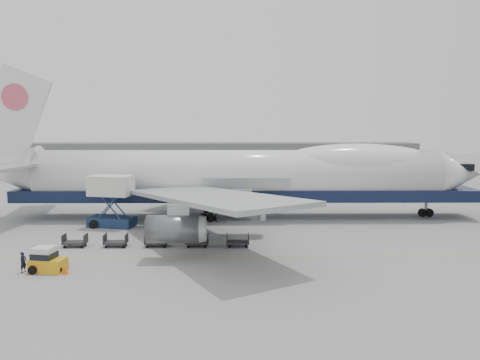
{
  "coord_description": "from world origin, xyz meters",
  "views": [
    {
      "loc": [
        -0.18,
        -48.91,
        12.86
      ],
      "look_at": [
        0.22,
        6.0,
        5.74
      ],
      "focal_mm": 35.0,
      "sensor_mm": 36.0,
      "label": 1
    }
  ],
  "objects_px": {
    "baggage_tug": "(47,261)",
    "ground_worker": "(23,262)",
    "airliner": "(243,175)",
    "catering_truck": "(111,198)"
  },
  "relations": [
    {
      "from": "baggage_tug",
      "to": "ground_worker",
      "type": "height_order",
      "value": "baggage_tug"
    },
    {
      "from": "airliner",
      "to": "ground_worker",
      "type": "relative_size",
      "value": 37.73
    },
    {
      "from": "airliner",
      "to": "baggage_tug",
      "type": "xyz_separation_m",
      "value": [
        -17.01,
        -22.3,
        -4.68
      ]
    },
    {
      "from": "airliner",
      "to": "ground_worker",
      "type": "bearing_deg",
      "value": -129.98
    },
    {
      "from": "catering_truck",
      "to": "baggage_tug",
      "type": "bearing_deg",
      "value": -82.02
    },
    {
      "from": "catering_truck",
      "to": "airliner",
      "type": "bearing_deg",
      "value": 30.15
    },
    {
      "from": "airliner",
      "to": "catering_truck",
      "type": "relative_size",
      "value": 10.82
    },
    {
      "from": "airliner",
      "to": "catering_truck",
      "type": "height_order",
      "value": "airliner"
    },
    {
      "from": "airliner",
      "to": "baggage_tug",
      "type": "bearing_deg",
      "value": -127.33
    },
    {
      "from": "baggage_tug",
      "to": "airliner",
      "type": "bearing_deg",
      "value": 62.94
    }
  ]
}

